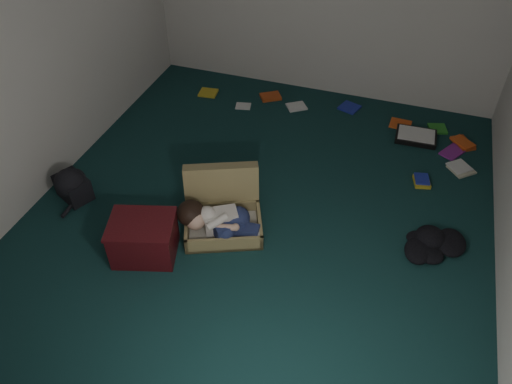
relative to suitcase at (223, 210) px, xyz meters
The scene contains 10 objects.
floor 0.39m from the suitcase, 41.54° to the left, with size 4.50×4.50×0.00m, color #102F2F.
wall_front 2.33m from the suitcase, 82.23° to the right, with size 4.50×4.50×0.00m, color silver.
wall_left 2.09m from the suitcase, behind, with size 4.50×4.50×0.00m, color silver.
suitcase is the anchor object (origin of this frame).
person 0.17m from the suitcase, 82.35° to the right, with size 0.72×0.38×0.30m.
maroon_bin 0.72m from the suitcase, 130.37° to the right, with size 0.61×0.54×0.35m.
backpack 1.43m from the suitcase, behind, with size 0.40×0.32×0.24m, color black, non-canonical shape.
clothing_pile 1.80m from the suitcase, ahead, with size 0.45×0.37×0.14m, color black, non-canonical shape.
paper_tray 2.36m from the suitcase, 50.73° to the left, with size 0.43×0.33×0.06m.
book_scatter 2.05m from the suitcase, 64.69° to the left, with size 3.18×1.35×0.02m.
Camera 1 is at (1.00, -3.10, 3.14)m, focal length 35.00 mm.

